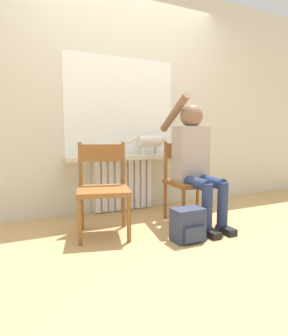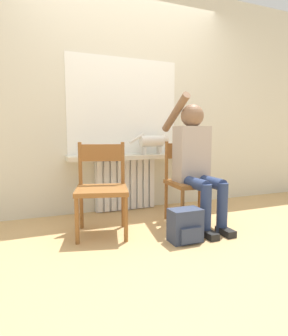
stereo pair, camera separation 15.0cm
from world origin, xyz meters
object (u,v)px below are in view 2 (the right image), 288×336
Objects in this scene: chair_right at (190,180)px; backpack at (185,226)px; chair_left at (102,187)px; cat at (154,141)px; person at (196,158)px.

chair_right is 2.96× the size of backpack.
cat is at bearing 50.89° from chair_left.
chair_left is 1.65× the size of cat.
person is 4.66× the size of backpack.
chair_left is at bearing -175.44° from chair_right.
person reaches higher than chair_left.
person is at bearing 8.71° from chair_left.
person is 0.70m from cat.
cat reaches higher than backpack.
cat reaches higher than chair_left.
cat is (0.77, 0.56, 0.39)m from chair_left.
person is at bearing 48.82° from backpack.
backpack is at bearing -120.48° from chair_right.
chair_left is 1.03m from cat.
chair_left is 2.96× the size of backpack.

